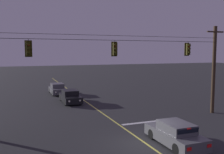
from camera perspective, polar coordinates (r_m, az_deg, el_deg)
The scene contains 10 objects.
ground_plane at distance 15.95m, azimuth 7.78°, elevation -14.75°, with size 180.00×180.00×0.00m, color #28282B.
lane_centre_stripe at distance 25.55m, azimuth -4.08°, elevation -6.86°, with size 0.14×60.00×0.01m, color #D1C64C.
stop_bar_paint at distance 20.32m, azimuth 6.75°, elevation -10.20°, with size 3.40×0.36×0.01m, color silver.
signal_span_assembly at distance 19.33m, azimuth 1.07°, elevation 1.31°, with size 20.73×0.32×7.83m.
traffic_light_leftmost at distance 17.85m, azimuth -18.34°, elevation 6.12°, with size 0.48×0.41×1.22m.
traffic_light_left_inner at distance 19.20m, azimuth 0.68°, elevation 6.36°, with size 0.48×0.41×1.22m.
traffic_light_centre at distance 22.58m, azimuth 16.81°, elevation 6.03°, with size 0.48×0.41×1.22m.
car_waiting_near_lane at distance 15.93m, azimuth 14.10°, elevation -12.43°, with size 1.80×4.33×1.39m.
car_oncoming_lead at distance 28.17m, azimuth -9.41°, elevation -4.40°, with size 1.80×4.42×1.39m.
car_oncoming_trailing at distance 34.17m, azimuth -12.22°, elevation -2.68°, with size 1.80×4.42×1.39m.
Camera 1 is at (-7.29, -13.06, 5.57)m, focal length 40.44 mm.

